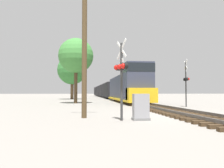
% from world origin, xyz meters
% --- Properties ---
extents(ground_plane, '(400.00, 400.00, 0.00)m').
position_xyz_m(ground_plane, '(0.00, 0.00, 0.00)').
color(ground_plane, gray).
extents(rail_track_bed, '(2.60, 160.00, 0.31)m').
position_xyz_m(rail_track_bed, '(0.00, -0.00, 0.14)').
color(rail_track_bed, '#42301E').
rests_on(rail_track_bed, ground).
extents(freight_train, '(3.02, 73.85, 4.60)m').
position_xyz_m(freight_train, '(0.00, 43.89, 1.85)').
color(freight_train, '#33384C').
rests_on(freight_train, ground).
extents(crossing_signal_near, '(0.58, 1.00, 3.93)m').
position_xyz_m(crossing_signal_near, '(-4.11, -1.73, 2.41)').
color(crossing_signal_near, '#333333').
rests_on(crossing_signal_near, ground).
extents(crossing_signal_far, '(0.44, 1.01, 4.41)m').
position_xyz_m(crossing_signal_far, '(3.68, 7.29, 2.50)').
color(crossing_signal_far, '#333333').
rests_on(crossing_signal_far, ground).
extents(relay_cabinet, '(0.83, 0.53, 1.29)m').
position_xyz_m(relay_cabinet, '(-3.13, -1.70, 0.64)').
color(relay_cabinet, slate).
rests_on(relay_cabinet, ground).
extents(utility_pole, '(1.80, 0.28, 9.68)m').
position_xyz_m(utility_pole, '(-5.88, -0.37, 4.98)').
color(utility_pole, '#4C3A23').
rests_on(utility_pole, ground).
extents(tree_far_right, '(4.37, 4.37, 8.13)m').
position_xyz_m(tree_far_right, '(-6.88, 15.33, 5.92)').
color(tree_far_right, '#473521').
rests_on(tree_far_right, ground).
extents(tree_mid_background, '(5.82, 5.82, 8.74)m').
position_xyz_m(tree_mid_background, '(-8.17, 31.52, 5.80)').
color(tree_mid_background, brown).
rests_on(tree_mid_background, ground).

